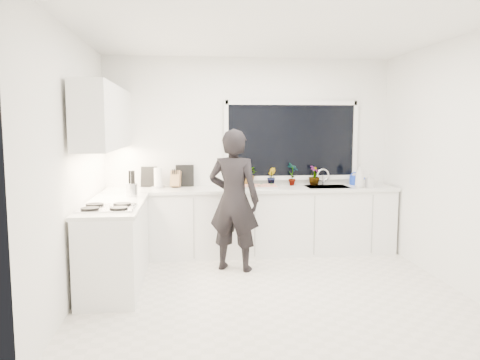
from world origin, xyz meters
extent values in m
cube|color=beige|center=(0.00, 0.00, -0.01)|extent=(4.00, 3.50, 0.02)
cube|color=white|center=(0.00, 1.76, 1.35)|extent=(4.00, 0.02, 2.70)
cube|color=white|center=(-2.01, 0.00, 1.35)|extent=(0.02, 3.50, 2.70)
cube|color=white|center=(2.01, 0.00, 1.35)|extent=(0.02, 3.50, 2.70)
cube|color=white|center=(0.00, 0.00, 2.71)|extent=(4.00, 3.50, 0.02)
cube|color=black|center=(0.60, 1.73, 1.55)|extent=(1.80, 0.02, 1.00)
cube|color=white|center=(0.00, 1.45, 0.44)|extent=(3.92, 0.58, 0.88)
cube|color=white|center=(-1.67, 0.35, 0.44)|extent=(0.58, 1.60, 0.88)
cube|color=silver|center=(0.00, 1.44, 0.90)|extent=(3.94, 0.62, 0.04)
cube|color=silver|center=(-1.67, 0.35, 0.90)|extent=(0.62, 1.60, 0.04)
cube|color=white|center=(-1.79, 0.70, 1.85)|extent=(0.34, 2.10, 0.70)
cube|color=silver|center=(1.05, 1.45, 0.87)|extent=(0.58, 0.42, 0.14)
cylinder|color=silver|center=(1.05, 1.65, 1.03)|extent=(0.03, 0.03, 0.22)
cube|color=black|center=(-1.69, 0.00, 0.94)|extent=(0.56, 0.48, 0.03)
imported|color=black|center=(-0.32, 0.76, 0.86)|extent=(0.74, 0.62, 1.72)
cube|color=silver|center=(0.11, 1.42, 0.94)|extent=(0.48, 0.36, 0.03)
cube|color=red|center=(0.11, 1.42, 0.95)|extent=(0.44, 0.32, 0.01)
cylinder|color=#1436C1|center=(1.50, 1.61, 0.98)|extent=(0.15, 0.15, 0.13)
cylinder|color=white|center=(-1.27, 1.55, 1.05)|extent=(0.14, 0.14, 0.26)
cube|color=olive|center=(-1.03, 1.59, 1.03)|extent=(0.15, 0.13, 0.22)
cylinder|color=silver|center=(-1.53, 0.80, 1.00)|extent=(0.17, 0.17, 0.16)
cube|color=black|center=(-1.40, 1.69, 1.06)|extent=(0.22, 0.05, 0.28)
cube|color=black|center=(-0.91, 1.69, 1.07)|extent=(0.25, 0.02, 0.30)
imported|color=#26662D|center=(-0.03, 1.61, 1.09)|extent=(0.35, 0.38, 0.34)
imported|color=#26662D|center=(0.29, 1.61, 1.05)|extent=(0.12, 0.15, 0.26)
imported|color=#26662D|center=(0.60, 1.61, 1.08)|extent=(0.18, 0.20, 0.32)
imported|color=#26662D|center=(0.91, 1.61, 1.06)|extent=(0.22, 0.22, 0.28)
imported|color=#D8BF66|center=(1.46, 1.30, 1.08)|extent=(0.17, 0.17, 0.32)
imported|color=#D8BF66|center=(1.60, 1.30, 1.02)|extent=(0.10, 0.10, 0.20)
camera|label=1|loc=(-0.86, -4.80, 1.76)|focal=35.00mm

